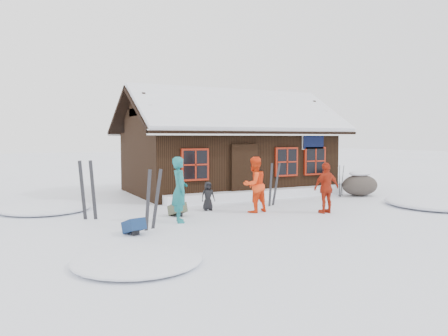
# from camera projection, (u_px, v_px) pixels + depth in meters

# --- Properties ---
(ground) EXTENTS (120.00, 120.00, 0.00)m
(ground) POSITION_uv_depth(u_px,v_px,m) (258.00, 210.00, 13.79)
(ground) COLOR white
(ground) RESTS_ON ground
(mountain_hut) EXTENTS (8.90, 6.09, 4.42)m
(mountain_hut) POSITION_uv_depth(u_px,v_px,m) (227.00, 154.00, 18.79)
(mountain_hut) COLOR black
(mountain_hut) RESTS_ON ground
(snow_drift) EXTENTS (7.60, 0.60, 0.35)m
(snow_drift) POSITION_uv_depth(u_px,v_px,m) (261.00, 194.00, 16.46)
(snow_drift) COLOR white
(snow_drift) RESTS_ON ground
(snow_mounds) EXTENTS (20.60, 13.20, 0.48)m
(snow_mounds) POSITION_uv_depth(u_px,v_px,m) (269.00, 200.00, 16.20)
(snow_mounds) COLOR white
(snow_mounds) RESTS_ON ground
(skier_teal) EXTENTS (0.56, 0.73, 1.79)m
(skier_teal) POSITION_uv_depth(u_px,v_px,m) (180.00, 190.00, 11.84)
(skier_teal) COLOR #166A6C
(skier_teal) RESTS_ON ground
(skier_orange_left) EXTENTS (0.95, 0.80, 1.72)m
(skier_orange_left) POSITION_uv_depth(u_px,v_px,m) (254.00, 185.00, 13.41)
(skier_orange_left) COLOR #F43C11
(skier_orange_left) RESTS_ON ground
(skier_orange_right) EXTENTS (0.91, 0.38, 1.55)m
(skier_orange_right) POSITION_uv_depth(u_px,v_px,m) (326.00, 188.00, 13.26)
(skier_orange_right) COLOR #A92611
(skier_orange_right) RESTS_ON ground
(skier_crouched) EXTENTS (0.47, 0.33, 0.91)m
(skier_crouched) POSITION_uv_depth(u_px,v_px,m) (208.00, 196.00, 13.80)
(skier_crouched) COLOR black
(skier_crouched) RESTS_ON ground
(boulder) EXTENTS (1.53, 1.14, 0.89)m
(boulder) POSITION_uv_depth(u_px,v_px,m) (360.00, 184.00, 17.26)
(boulder) COLOR #453C37
(boulder) RESTS_ON ground
(ski_pair_left) EXTENTS (0.53, 0.21, 1.56)m
(ski_pair_left) POSITION_uv_depth(u_px,v_px,m) (152.00, 200.00, 10.96)
(ski_pair_left) COLOR black
(ski_pair_left) RESTS_ON ground
(ski_pair_mid) EXTENTS (0.49, 0.17, 1.72)m
(ski_pair_mid) POSITION_uv_depth(u_px,v_px,m) (88.00, 191.00, 12.25)
(ski_pair_mid) COLOR black
(ski_pair_mid) RESTS_ON ground
(ski_pair_right) EXTENTS (0.53, 0.17, 1.49)m
(ski_pair_right) POSITION_uv_depth(u_px,v_px,m) (273.00, 185.00, 14.76)
(ski_pair_right) COLOR black
(ski_pair_right) RESTS_ON ground
(ski_poles) EXTENTS (0.23, 0.11, 1.27)m
(ski_poles) POSITION_uv_depth(u_px,v_px,m) (341.00, 182.00, 16.86)
(ski_poles) COLOR black
(ski_poles) RESTS_ON ground
(backpack_blue) EXTENTS (0.49, 0.59, 0.28)m
(backpack_blue) POSITION_uv_depth(u_px,v_px,m) (134.00, 229.00, 10.38)
(backpack_blue) COLOR navy
(backpack_blue) RESTS_ON ground
(backpack_olive) EXTENTS (0.44, 0.56, 0.28)m
(backpack_olive) POSITION_uv_depth(u_px,v_px,m) (177.00, 211.00, 12.79)
(backpack_olive) COLOR #464A35
(backpack_olive) RESTS_ON ground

